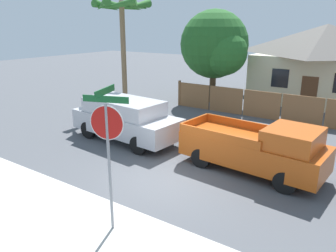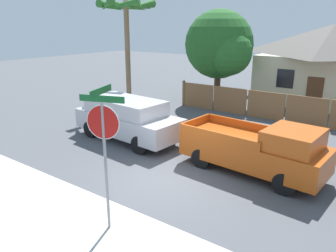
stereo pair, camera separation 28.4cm
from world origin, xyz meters
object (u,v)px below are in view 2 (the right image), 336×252
(palm_tree, at_px, (126,16))
(orange_pickup, at_px, (258,149))
(oak_tree, at_px, (221,46))
(stop_sign, at_px, (104,134))
(house, at_px, (330,62))
(red_suv, at_px, (128,118))

(palm_tree, bearing_deg, orange_pickup, -22.45)
(oak_tree, xyz_separation_m, palm_tree, (-3.29, -4.87, 1.72))
(palm_tree, relative_size, stop_sign, 1.74)
(house, bearing_deg, red_suv, -112.02)
(oak_tree, bearing_deg, stop_sign, -73.65)
(house, height_order, orange_pickup, house)
(palm_tree, xyz_separation_m, stop_sign, (7.32, -8.90, -2.85))
(palm_tree, relative_size, orange_pickup, 1.24)
(orange_pickup, bearing_deg, red_suv, -175.22)
(palm_tree, bearing_deg, house, 47.80)
(palm_tree, distance_m, red_suv, 6.61)
(house, distance_m, stop_sign, 18.56)
(oak_tree, xyz_separation_m, orange_pickup, (5.85, -8.65, -2.71))
(house, relative_size, red_suv, 1.61)
(red_suv, relative_size, orange_pickup, 1.04)
(house, relative_size, palm_tree, 1.34)
(orange_pickup, distance_m, stop_sign, 5.66)
(house, xyz_separation_m, orange_pickup, (0.43, -13.38, -1.67))
(oak_tree, relative_size, orange_pickup, 1.17)
(house, xyz_separation_m, palm_tree, (-8.71, -9.60, 2.76))
(stop_sign, bearing_deg, house, 66.16)
(orange_pickup, bearing_deg, house, 96.83)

